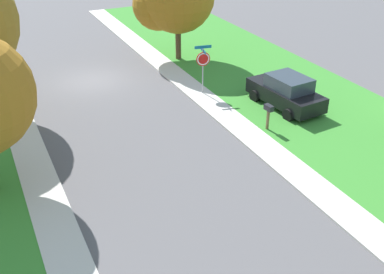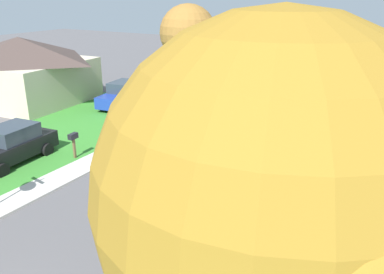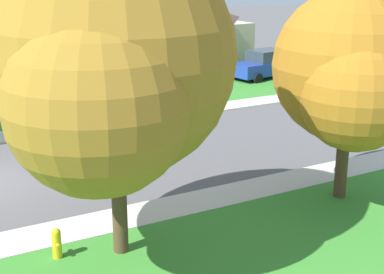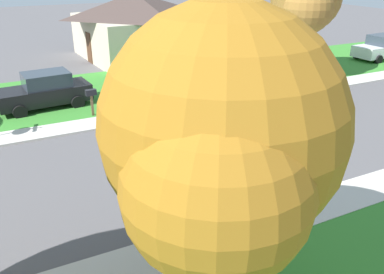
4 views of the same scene
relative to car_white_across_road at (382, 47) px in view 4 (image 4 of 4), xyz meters
name	(u,v)px [view 4 (image 4 of 4)]	position (x,y,z in m)	size (l,w,h in m)	color
sidewalk_east	(271,222)	(12.82, -19.34, -0.82)	(1.40, 56.00, 0.10)	beige
sidewalk_west	(149,115)	(3.42, -19.34, -0.82)	(1.40, 56.00, 0.10)	beige
lawn_west	(119,89)	(-1.28, -19.34, -0.83)	(8.00, 56.00, 0.08)	#38842D
car_white_across_road	(382,47)	(0.00, 0.00, 0.00)	(2.23, 4.40, 1.76)	white
car_black_far_down_street	(45,91)	(0.16, -23.41, 0.00)	(2.32, 4.44, 1.76)	black
car_blue_behind_trees	(212,62)	(-1.47, -13.23, 0.00)	(2.50, 4.52, 1.76)	#1E389E
tree_across_left	(221,140)	(14.75, -22.17, 2.97)	(4.67, 4.35, 6.17)	#4C3823
tree_sidewalk_far	(306,0)	(1.02, -8.45, 3.68)	(4.48, 4.17, 6.79)	#4C3823
house_left_setback	(136,25)	(-8.67, -15.60, 1.50)	(9.49, 8.37, 4.60)	beige
mailbox	(91,96)	(2.41, -21.68, 0.14)	(0.27, 0.50, 1.31)	brown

